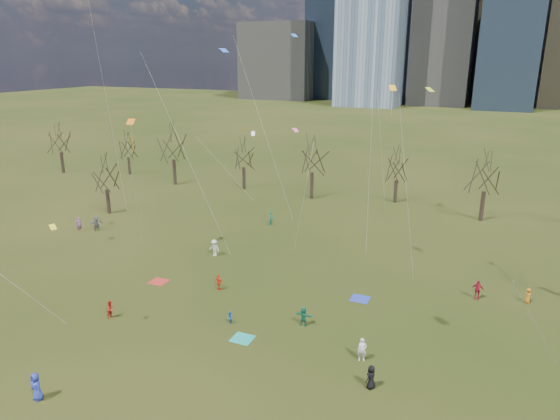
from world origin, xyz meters
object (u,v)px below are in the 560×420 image
at_px(person_1, 362,350).
at_px(person_2, 111,309).
at_px(blanket_navy, 360,299).
at_px(blanket_crimson, 159,282).
at_px(person_4, 219,282).
at_px(blanket_teal, 242,339).
at_px(person_0, 36,386).

xyz_separation_m(person_1, person_2, (-20.52, -2.36, -0.09)).
xyz_separation_m(blanket_navy, blanket_crimson, (-18.61, -4.28, 0.00)).
xyz_separation_m(person_2, person_4, (5.56, 8.01, -0.01)).
bearing_deg(person_4, person_1, 166.90).
relative_size(blanket_teal, person_1, 0.92).
relative_size(person_0, person_1, 1.09).
relative_size(blanket_teal, person_4, 1.04).
distance_m(blanket_teal, blanket_crimson, 13.32).
xyz_separation_m(blanket_crimson, person_2, (0.61, -7.17, 0.76)).
bearing_deg(person_0, blanket_crimson, 118.95).
distance_m(person_0, person_1, 21.48).
bearing_deg(person_4, blanket_teal, 139.46).
distance_m(blanket_teal, blanket_navy, 11.96).
distance_m(blanket_teal, person_2, 11.55).
height_order(person_0, person_2, person_0).
distance_m(blanket_teal, person_1, 9.17).
distance_m(person_1, person_2, 20.66).
relative_size(blanket_navy, person_0, 0.84).
distance_m(person_2, person_4, 9.75).
height_order(blanket_crimson, person_2, person_2).
bearing_deg(blanket_crimson, person_0, -78.42).
relative_size(person_0, person_4, 1.23).
bearing_deg(person_0, person_1, 52.24).
bearing_deg(person_0, person_4, 98.91).
xyz_separation_m(person_0, person_1, (17.62, 12.28, -0.08)).
height_order(person_0, person_1, person_0).
height_order(person_1, person_2, person_1).
bearing_deg(blanket_navy, person_0, -125.26).
distance_m(blanket_teal, person_0, 14.25).
bearing_deg(person_2, blanket_teal, -76.16).
bearing_deg(blanket_navy, person_4, -164.52).
height_order(blanket_crimson, person_0, person_0).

